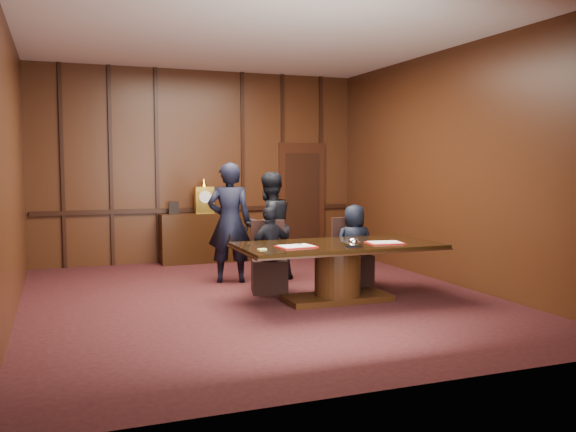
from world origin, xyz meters
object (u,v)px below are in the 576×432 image
object	(u,v)px
sideboard	(205,236)
conference_table	(338,262)
signatory_right	(354,245)
witness_right	(269,226)
witness_left	(229,223)
signatory_left	(270,250)

from	to	relation	value
sideboard	conference_table	bearing A→B (deg)	-76.55
sideboard	signatory_right	size ratio (longest dim) A/B	1.33
witness_right	witness_left	bearing A→B (deg)	-26.50
sideboard	signatory_right	world-z (taller)	sideboard
conference_table	sideboard	bearing A→B (deg)	103.45
sideboard	signatory_right	xyz separation A→B (m)	(1.55, -2.96, 0.12)
witness_right	signatory_right	bearing A→B (deg)	119.10
witness_left	signatory_left	bearing A→B (deg)	126.56
witness_left	witness_right	bearing A→B (deg)	-168.82
conference_table	signatory_right	distance (m)	1.03
conference_table	witness_right	distance (m)	1.75
sideboard	signatory_left	world-z (taller)	sideboard
conference_table	witness_left	world-z (taller)	witness_left
signatory_left	witness_right	bearing A→B (deg)	-125.92
sideboard	conference_table	xyz separation A→B (m)	(0.90, -3.76, 0.02)
signatory_right	witness_left	xyz separation A→B (m)	(-1.62, 0.95, 0.30)
signatory_right	witness_right	bearing A→B (deg)	-31.33
signatory_left	witness_right	xyz separation A→B (m)	(0.28, 0.88, 0.23)
witness_right	conference_table	bearing A→B (deg)	82.23
conference_table	witness_right	size ratio (longest dim) A/B	1.57
conference_table	signatory_right	bearing A→B (deg)	50.91
sideboard	witness_left	distance (m)	2.06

